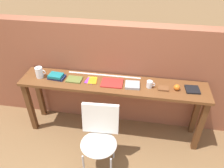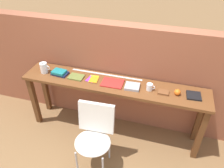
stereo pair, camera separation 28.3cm
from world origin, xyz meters
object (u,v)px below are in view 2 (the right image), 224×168
object	(u,v)px
book_open_centre	(112,83)
book_repair_rightmost	(194,96)
leather_journal_brown	(163,92)
sports_ball_small	(177,92)
mug	(150,87)
magazine_cycling	(76,77)
book_stack_leftmost	(60,73)
pamphlet_pile_colourful	(93,79)
pitcher_white	(44,68)
chair_white_moulded	(94,134)

from	to	relation	value
book_open_centre	book_repair_rightmost	distance (m)	1.03
leather_journal_brown	sports_ball_small	size ratio (longest dim) A/B	1.68
mug	magazine_cycling	bearing A→B (deg)	-179.94
book_stack_leftmost	magazine_cycling	distance (m)	0.25
mug	leather_journal_brown	bearing A→B (deg)	-5.69
book_stack_leftmost	book_repair_rightmost	size ratio (longest dim) A/B	1.37
magazine_cycling	book_open_centre	xyz separation A→B (m)	(0.52, 0.00, -0.00)
magazine_cycling	book_stack_leftmost	bearing A→B (deg)	-179.66
pamphlet_pile_colourful	mug	world-z (taller)	mug
mug	leather_journal_brown	size ratio (longest dim) A/B	0.85
pamphlet_pile_colourful	book_repair_rightmost	bearing A→B (deg)	0.02
pamphlet_pile_colourful	magazine_cycling	bearing A→B (deg)	-175.13
pitcher_white	pamphlet_pile_colourful	bearing A→B (deg)	2.06
sports_ball_small	book_repair_rightmost	size ratio (longest dim) A/B	0.45
pamphlet_pile_colourful	book_open_centre	distance (m)	0.28
pitcher_white	pamphlet_pile_colourful	world-z (taller)	pitcher_white
sports_ball_small	book_stack_leftmost	bearing A→B (deg)	179.70
magazine_cycling	sports_ball_small	distance (m)	1.34
leather_journal_brown	chair_white_moulded	bearing A→B (deg)	-140.44
pitcher_white	book_stack_leftmost	size ratio (longest dim) A/B	0.79
book_stack_leftmost	leather_journal_brown	xyz separation A→B (m)	(1.43, -0.02, -0.02)
chair_white_moulded	sports_ball_small	xyz separation A→B (m)	(0.88, 0.59, 0.39)
chair_white_moulded	book_open_centre	size ratio (longest dim) A/B	3.14
magazine_cycling	pamphlet_pile_colourful	size ratio (longest dim) A/B	1.10
magazine_cycling	mug	xyz separation A→B (m)	(1.00, 0.00, 0.04)
chair_white_moulded	book_repair_rightmost	bearing A→B (deg)	29.54
mug	chair_white_moulded	bearing A→B (deg)	-132.58
mug	sports_ball_small	world-z (taller)	mug
book_repair_rightmost	pamphlet_pile_colourful	bearing A→B (deg)	176.15
book_open_centre	leather_journal_brown	bearing A→B (deg)	-2.93
leather_journal_brown	pitcher_white	bearing A→B (deg)	-179.45
mug	book_open_centre	bearing A→B (deg)	179.68
pitcher_white	chair_white_moulded	bearing A→B (deg)	-31.97
pitcher_white	leather_journal_brown	distance (m)	1.66
chair_white_moulded	mug	world-z (taller)	mug
book_open_centre	book_repair_rightmost	xyz separation A→B (m)	(1.02, 0.02, 0.00)
chair_white_moulded	leather_journal_brown	distance (m)	0.99
pitcher_white	book_open_centre	xyz separation A→B (m)	(1.00, 0.01, -0.07)
pitcher_white	sports_ball_small	distance (m)	1.83
magazine_cycling	pamphlet_pile_colourful	bearing A→B (deg)	6.31
chair_white_moulded	pamphlet_pile_colourful	size ratio (longest dim) A/B	4.83
book_stack_leftmost	pamphlet_pile_colourful	size ratio (longest dim) A/B	1.26
book_stack_leftmost	magazine_cycling	size ratio (longest dim) A/B	1.15
chair_white_moulded	pamphlet_pile_colourful	bearing A→B (deg)	110.30
magazine_cycling	book_open_centre	bearing A→B (deg)	1.86
pamphlet_pile_colourful	sports_ball_small	bearing A→B (deg)	-1.20
magazine_cycling	leather_journal_brown	size ratio (longest dim) A/B	1.56
pamphlet_pile_colourful	book_open_centre	xyz separation A→B (m)	(0.28, -0.02, 0.00)
pamphlet_pile_colourful	sports_ball_small	xyz separation A→B (m)	(1.11, -0.02, 0.03)
pitcher_white	book_stack_leftmost	xyz separation A→B (m)	(0.23, 0.01, -0.05)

